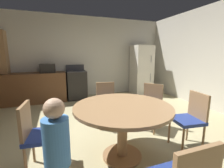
{
  "coord_description": "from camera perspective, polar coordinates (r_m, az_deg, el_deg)",
  "views": [
    {
      "loc": [
        -0.96,
        -2.31,
        1.43
      ],
      "look_at": [
        0.16,
        0.76,
        0.81
      ],
      "focal_mm": 24.83,
      "sensor_mm": 36.0,
      "label": 1
    }
  ],
  "objects": [
    {
      "name": "chair_northeast",
      "position": [
        3.12,
        14.04,
        -6.9
      ],
      "size": [
        0.56,
        0.56,
        0.87
      ],
      "rotation": [
        0.0,
        0.0,
        3.77
      ],
      "color": "#9E754C",
      "rests_on": "ground"
    },
    {
      "name": "chair_west",
      "position": [
        2.17,
        -25.95,
        -15.79
      ],
      "size": [
        0.44,
        0.44,
        0.87
      ],
      "rotation": [
        0.0,
        0.0,
        6.17
      ],
      "color": "#9E754C",
      "rests_on": "ground"
    },
    {
      "name": "person_child",
      "position": [
        1.53,
        -19.44,
        -23.76
      ],
      "size": [
        0.3,
        0.3,
        1.09
      ],
      "rotation": [
        0.0,
        0.0,
        6.86
      ],
      "color": "#8C337A",
      "rests_on": "ground"
    },
    {
      "name": "wall_back",
      "position": [
        5.56,
        -10.1,
        9.74
      ],
      "size": [
        5.98,
        0.12,
        2.7
      ],
      "primitive_type": "cube",
      "color": "beige",
      "rests_on": "ground"
    },
    {
      "name": "dining_table",
      "position": [
        2.15,
        3.89,
        -11.65
      ],
      "size": [
        1.32,
        1.32,
        0.76
      ],
      "color": "#9E754C",
      "rests_on": "ground"
    },
    {
      "name": "chair_east",
      "position": [
        2.69,
        27.04,
        -10.66
      ],
      "size": [
        0.45,
        0.45,
        0.87
      ],
      "rotation": [
        0.0,
        0.0,
        3.01
      ],
      "color": "#9E754C",
      "rests_on": "ground"
    },
    {
      "name": "microwave",
      "position": [
        5.09,
        -22.59,
        5.41
      ],
      "size": [
        0.44,
        0.32,
        0.26
      ],
      "primitive_type": "cube",
      "color": "black",
      "rests_on": "kitchen_counter"
    },
    {
      "name": "wall_right",
      "position": [
        4.67,
        35.99,
        7.73
      ],
      "size": [
        0.12,
        5.66,
        2.7
      ],
      "primitive_type": "cube",
      "color": "beige",
      "rests_on": "ground"
    },
    {
      "name": "chair_north",
      "position": [
        3.18,
        -2.06,
        -6.24
      ],
      "size": [
        0.44,
        0.44,
        0.87
      ],
      "rotation": [
        0.0,
        0.0,
        4.6
      ],
      "color": "#9E754C",
      "rests_on": "ground"
    },
    {
      "name": "refrigerator",
      "position": [
        5.86,
        10.77,
        5.16
      ],
      "size": [
        0.68,
        0.68,
        1.76
      ],
      "color": "silver",
      "rests_on": "ground"
    },
    {
      "name": "kitchen_counter",
      "position": [
        5.22,
        -27.62,
        -1.33
      ],
      "size": [
        1.98,
        0.6,
        0.9
      ],
      "primitive_type": "cube",
      "color": "brown",
      "rests_on": "ground"
    },
    {
      "name": "ground_plane",
      "position": [
        2.88,
        2.38,
        -18.99
      ],
      "size": [
        14.0,
        14.0,
        0.0
      ],
      "primitive_type": "plane",
      "color": "tan"
    },
    {
      "name": "pantry_column",
      "position": [
        5.48,
        -35.96,
        4.72
      ],
      "size": [
        0.44,
        0.36,
        2.1
      ],
      "primitive_type": "cube",
      "color": "#9E754C",
      "rests_on": "ground"
    },
    {
      "name": "oven_range",
      "position": [
        5.2,
        -12.86,
        -0.21
      ],
      "size": [
        0.6,
        0.6,
        1.1
      ],
      "color": "black",
      "rests_on": "ground"
    }
  ]
}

